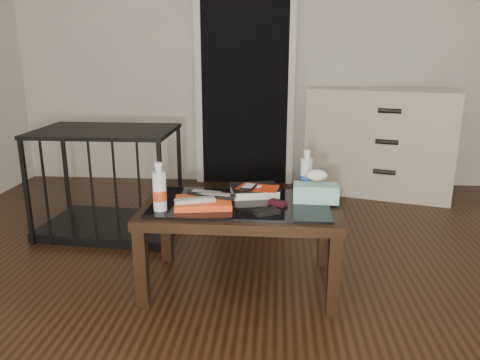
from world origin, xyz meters
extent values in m
plane|color=black|center=(0.00, 0.00, 0.00)|extent=(5.00, 5.00, 0.00)
plane|color=silver|center=(0.00, 2.50, 1.35)|extent=(5.00, 0.00, 5.00)
cube|color=black|center=(-0.40, 2.47, 1.00)|extent=(0.80, 0.05, 2.00)
cube|color=silver|center=(-0.82, 2.44, 1.00)|extent=(0.06, 0.04, 2.04)
cube|color=silver|center=(0.02, 2.44, 1.00)|extent=(0.06, 0.04, 2.04)
cube|color=black|center=(-0.74, 0.20, 0.20)|extent=(0.06, 0.06, 0.40)
cube|color=black|center=(0.18, 0.20, 0.20)|extent=(0.06, 0.06, 0.40)
cube|color=black|center=(-0.74, 0.72, 0.20)|extent=(0.06, 0.06, 0.40)
cube|color=black|center=(0.18, 0.72, 0.20)|extent=(0.06, 0.06, 0.40)
cube|color=black|center=(-0.28, 0.46, 0.43)|extent=(1.00, 0.60, 0.05)
cube|color=black|center=(-0.28, 0.46, 0.46)|extent=(0.90, 0.50, 0.01)
cube|color=beige|center=(0.78, 2.23, 0.45)|extent=(1.29, 0.82, 0.90)
cylinder|color=black|center=(0.78, 1.97, 0.25)|extent=(0.18, 0.09, 0.04)
cylinder|color=black|center=(0.78, 1.97, 0.50)|extent=(0.18, 0.09, 0.04)
cylinder|color=black|center=(0.78, 1.97, 0.75)|extent=(0.18, 0.09, 0.04)
cube|color=black|center=(-1.23, 1.15, 0.03)|extent=(0.95, 0.68, 0.06)
cube|color=black|center=(-1.23, 1.15, 0.70)|extent=(0.95, 0.68, 0.02)
cube|color=black|center=(-1.66, 0.87, 0.35)|extent=(0.03, 0.03, 0.70)
cube|color=black|center=(-0.80, 0.87, 0.35)|extent=(0.03, 0.03, 0.70)
cube|color=black|center=(-1.66, 1.43, 0.35)|extent=(0.03, 0.03, 0.70)
cube|color=black|center=(-0.80, 1.43, 0.35)|extent=(0.03, 0.03, 0.70)
cube|color=#E44315|center=(-0.46, 0.39, 0.48)|extent=(0.31, 0.25, 0.03)
cube|color=#A2A2A6|center=(-0.50, 0.35, 0.50)|extent=(0.20, 0.12, 0.02)
cube|color=black|center=(-0.40, 0.43, 0.50)|extent=(0.21, 0.08, 0.02)
cube|color=black|center=(-0.46, 0.47, 0.50)|extent=(0.21, 0.10, 0.02)
cube|color=black|center=(-0.21, 0.59, 0.48)|extent=(0.29, 0.25, 0.05)
cube|color=#AB260B|center=(-0.20, 0.57, 0.51)|extent=(0.22, 0.19, 0.01)
cube|color=black|center=(-0.24, 0.54, 0.52)|extent=(0.09, 0.12, 0.02)
cube|color=black|center=(-0.09, 0.43, 0.47)|extent=(0.10, 0.09, 0.02)
cube|color=black|center=(-0.14, 0.30, 0.47)|extent=(0.14, 0.12, 0.02)
cylinder|color=silver|center=(-0.66, 0.31, 0.58)|extent=(0.08, 0.08, 0.24)
cylinder|color=silver|center=(0.06, 0.66, 0.58)|extent=(0.08, 0.08, 0.24)
cube|color=teal|center=(0.11, 0.51, 0.51)|extent=(0.23, 0.13, 0.09)
camera|label=1|loc=(-0.10, -1.82, 1.22)|focal=35.00mm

